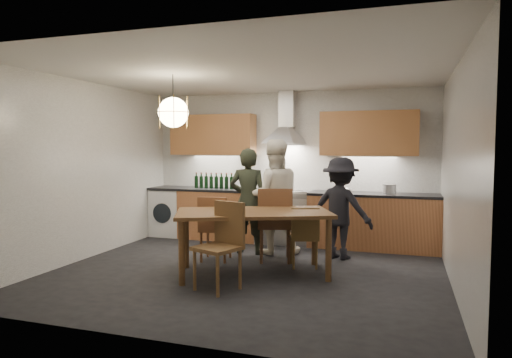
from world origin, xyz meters
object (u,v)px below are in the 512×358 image
(mixing_bowl, at_px, (343,190))
(stock_pot, at_px, (389,189))
(dining_table, at_px, (253,218))
(person_mid, at_px, (274,196))
(person_left, at_px, (248,201))
(wine_bottles, at_px, (214,181))
(chair_front, at_px, (223,239))
(person_right, at_px, (341,208))
(chair_back_left, at_px, (214,224))

(mixing_bowl, distance_m, stock_pot, 0.73)
(dining_table, xyz_separation_m, person_mid, (-0.08, 1.23, 0.15))
(dining_table, relative_size, person_left, 1.33)
(dining_table, relative_size, wine_bottles, 2.87)
(dining_table, relative_size, chair_front, 2.16)
(person_right, bearing_deg, chair_front, 76.04)
(dining_table, height_order, stock_pot, stock_pot)
(dining_table, bearing_deg, stock_pot, 27.76)
(wine_bottles, bearing_deg, chair_front, -64.62)
(person_right, height_order, wine_bottles, person_right)
(wine_bottles, bearing_deg, chair_back_left, -66.46)
(person_mid, bearing_deg, wine_bottles, -53.50)
(person_mid, bearing_deg, person_right, 155.29)
(chair_front, distance_m, stock_pot, 3.20)
(stock_pot, distance_m, wine_bottles, 3.04)
(person_mid, distance_m, wine_bottles, 1.57)
(person_right, bearing_deg, dining_table, 68.49)
(person_left, distance_m, mixing_bowl, 1.62)
(chair_front, bearing_deg, dining_table, 98.23)
(dining_table, height_order, chair_front, chair_front)
(dining_table, bearing_deg, person_right, 28.60)
(chair_back_left, bearing_deg, chair_front, 109.83)
(person_mid, distance_m, stock_pot, 1.85)
(dining_table, distance_m, mixing_bowl, 2.20)
(wine_bottles, bearing_deg, person_mid, -30.48)
(dining_table, xyz_separation_m, stock_pot, (1.61, 1.98, 0.25))
(stock_pot, bearing_deg, chair_front, -123.76)
(chair_front, relative_size, person_mid, 0.57)
(dining_table, relative_size, chair_back_left, 2.31)
(person_left, bearing_deg, wine_bottles, -47.89)
(person_left, xyz_separation_m, stock_pot, (2.05, 0.90, 0.16))
(person_left, xyz_separation_m, person_mid, (0.36, 0.16, 0.07))
(chair_front, height_order, wine_bottles, wine_bottles)
(dining_table, height_order, person_left, person_left)
(dining_table, bearing_deg, chair_back_left, 125.49)
(stock_pot, bearing_deg, mixing_bowl, 178.78)
(wine_bottles, bearing_deg, person_right, -19.10)
(chair_back_left, relative_size, person_left, 0.58)
(chair_front, relative_size, person_right, 0.67)
(chair_back_left, xyz_separation_m, person_mid, (0.66, 0.78, 0.34))
(person_mid, bearing_deg, dining_table, 70.75)
(wine_bottles, bearing_deg, dining_table, -54.84)
(chair_back_left, distance_m, stock_pot, 2.84)
(mixing_bowl, bearing_deg, person_mid, -141.57)
(person_mid, height_order, person_right, person_mid)
(chair_front, bearing_deg, mixing_bowl, 90.15)
(person_mid, distance_m, person_right, 1.04)
(person_left, height_order, stock_pot, person_left)
(chair_back_left, height_order, person_right, person_right)
(person_left, bearing_deg, chair_front, 95.45)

